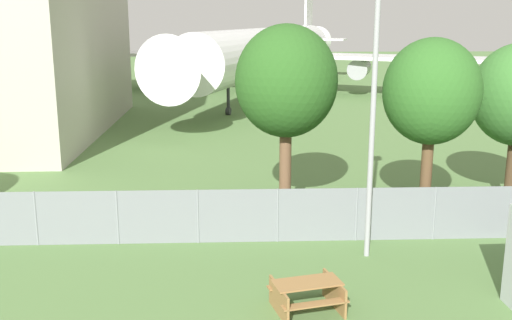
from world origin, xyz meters
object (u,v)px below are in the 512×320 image
object	(u,v)px
airplane	(272,50)
picnic_bench_near_cabin	(307,293)
tree_left_of_cabin	(286,82)
tree_far_right	(432,93)

from	to	relation	value
airplane	picnic_bench_near_cabin	distance (m)	42.88
tree_left_of_cabin	tree_far_right	distance (m)	4.86
airplane	tree_far_right	xyz separation A→B (m)	(2.82, -36.73, 0.54)
airplane	picnic_bench_near_cabin	world-z (taller)	airplane
airplane	tree_far_right	bearing A→B (deg)	22.84
picnic_bench_near_cabin	tree_far_right	distance (m)	8.70
picnic_bench_near_cabin	tree_far_right	xyz separation A→B (m)	(4.79, 5.95, 4.17)
airplane	tree_left_of_cabin	xyz separation A→B (m)	(-1.88, -35.52, 0.78)
airplane	tree_far_right	size ratio (longest dim) A/B	7.05
picnic_bench_near_cabin	tree_far_right	world-z (taller)	tree_far_right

